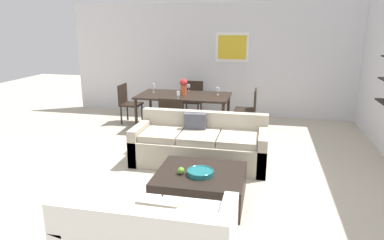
# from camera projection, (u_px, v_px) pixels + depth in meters

# --- Properties ---
(ground_plane) EXTENTS (18.00, 18.00, 0.00)m
(ground_plane) POSITION_uv_depth(u_px,v_px,m) (198.00, 171.00, 5.36)
(ground_plane) COLOR #BCB29E
(back_wall_unit) EXTENTS (8.40, 0.09, 2.70)m
(back_wall_unit) POSITION_uv_depth(u_px,v_px,m) (239.00, 60.00, 8.26)
(back_wall_unit) COLOR silver
(back_wall_unit) RESTS_ON ground
(sofa_beige) EXTENTS (2.12, 0.90, 0.78)m
(sofa_beige) POSITION_uv_depth(u_px,v_px,m) (200.00, 145.00, 5.60)
(sofa_beige) COLOR #B2A893
(sofa_beige) RESTS_ON ground
(loveseat_white) EXTENTS (1.52, 0.90, 0.78)m
(loveseat_white) POSITION_uv_depth(u_px,v_px,m) (150.00, 239.00, 3.17)
(loveseat_white) COLOR white
(loveseat_white) RESTS_ON ground
(coffee_table) EXTENTS (1.10, 0.97, 0.38)m
(coffee_table) POSITION_uv_depth(u_px,v_px,m) (200.00, 186.00, 4.42)
(coffee_table) COLOR black
(coffee_table) RESTS_ON ground
(decorative_bowl) EXTENTS (0.33, 0.33, 0.06)m
(decorative_bowl) POSITION_uv_depth(u_px,v_px,m) (200.00, 172.00, 4.29)
(decorative_bowl) COLOR #19666B
(decorative_bowl) RESTS_ON coffee_table
(apple_on_coffee_table) EXTENTS (0.09, 0.09, 0.09)m
(apple_on_coffee_table) POSITION_uv_depth(u_px,v_px,m) (181.00, 171.00, 4.31)
(apple_on_coffee_table) COLOR #669E2D
(apple_on_coffee_table) RESTS_ON coffee_table
(dining_table) EXTENTS (1.92, 1.04, 0.75)m
(dining_table) POSITION_uv_depth(u_px,v_px,m) (184.00, 98.00, 7.30)
(dining_table) COLOR black
(dining_table) RESTS_ON ground
(dining_chair_right_far) EXTENTS (0.44, 0.44, 0.88)m
(dining_chair_right_far) POSITION_uv_depth(u_px,v_px,m) (249.00, 107.00, 7.29)
(dining_chair_right_far) COLOR black
(dining_chair_right_far) RESTS_ON ground
(dining_chair_foot) EXTENTS (0.44, 0.44, 0.88)m
(dining_chair_foot) POSITION_uv_depth(u_px,v_px,m) (172.00, 117.00, 6.48)
(dining_chair_foot) COLOR black
(dining_chair_foot) RESTS_ON ground
(dining_chair_left_far) EXTENTS (0.44, 0.44, 0.88)m
(dining_chair_left_far) POSITION_uv_depth(u_px,v_px,m) (128.00, 101.00, 7.85)
(dining_chair_left_far) COLOR black
(dining_chair_left_far) RESTS_ON ground
(dining_chair_head) EXTENTS (0.44, 0.44, 0.88)m
(dining_chair_head) POSITION_uv_depth(u_px,v_px,m) (193.00, 97.00, 8.22)
(dining_chair_head) COLOR black
(dining_chair_head) RESTS_ON ground
(wine_glass_head) EXTENTS (0.07, 0.07, 0.15)m
(wine_glass_head) POSITION_uv_depth(u_px,v_px,m) (188.00, 86.00, 7.68)
(wine_glass_head) COLOR silver
(wine_glass_head) RESTS_ON dining_table
(wine_glass_right_far) EXTENTS (0.07, 0.07, 0.16)m
(wine_glass_right_far) POSITION_uv_depth(u_px,v_px,m) (218.00, 90.00, 7.23)
(wine_glass_right_far) COLOR silver
(wine_glass_right_far) RESTS_ON dining_table
(wine_glass_left_far) EXTENTS (0.06, 0.06, 0.19)m
(wine_glass_left_far) POSITION_uv_depth(u_px,v_px,m) (153.00, 86.00, 7.51)
(wine_glass_left_far) COLOR silver
(wine_glass_left_far) RESTS_ON dining_table
(wine_glass_foot) EXTENTS (0.06, 0.06, 0.16)m
(wine_glass_foot) POSITION_uv_depth(u_px,v_px,m) (178.00, 94.00, 6.82)
(wine_glass_foot) COLOR silver
(wine_glass_foot) RESTS_ON dining_table
(centerpiece_vase) EXTENTS (0.16, 0.16, 0.34)m
(centerpiece_vase) POSITION_uv_depth(u_px,v_px,m) (184.00, 86.00, 7.24)
(centerpiece_vase) COLOR #D85933
(centerpiece_vase) RESTS_ON dining_table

